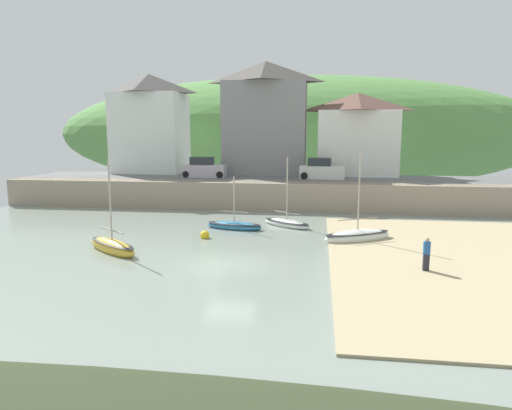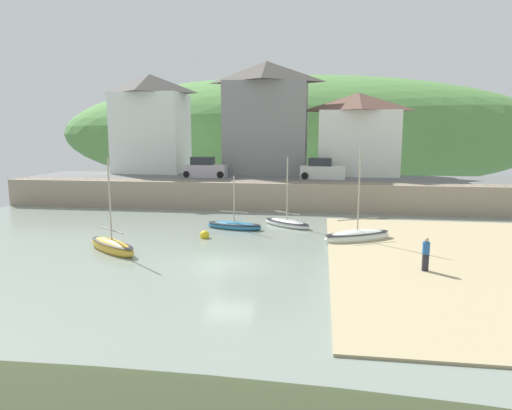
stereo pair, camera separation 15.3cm
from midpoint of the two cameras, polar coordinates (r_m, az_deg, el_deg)
name	(u,v)px [view 2 (the right image)]	position (r m, az deg, el deg)	size (l,w,h in m)	color
ground	(211,352)	(14.15, -5.41, -18.00)	(48.00, 41.00, 0.61)	gray
quay_seawall	(269,193)	(39.88, 1.82, 1.48)	(48.00, 9.40, 2.40)	gray
hillside_backdrop	(297,134)	(77.11, 5.21, 8.90)	(80.00, 44.00, 18.49)	#578E47
waterfront_building_left	(151,123)	(50.38, -12.99, 10.01)	(7.48, 5.86, 10.36)	white
waterfront_building_centre	(266,118)	(47.36, 1.42, 10.95)	(8.57, 5.89, 11.40)	gray
waterfront_building_right	(358,134)	(47.12, 12.79, 8.76)	(8.04, 5.93, 8.17)	white
sailboat_tall_mast	(287,223)	(32.51, 4.04, -2.29)	(4.00, 3.41, 5.09)	white
sailboat_far_left	(357,236)	(28.65, 12.79, -3.87)	(4.63, 3.35, 5.91)	white
sailboat_blue_trim	(234,225)	(31.64, -2.62, -2.60)	(4.25, 2.18, 3.84)	teal
dinghy_open_wooden	(112,246)	(26.75, -17.52, -4.98)	(4.16, 3.42, 5.45)	gold
parked_car_near_slipway	(205,169)	(44.05, -6.37, 4.56)	(4.13, 1.82, 1.95)	#BDB4BE
parked_car_by_wall	(322,170)	(42.62, 8.47, 4.37)	(4.22, 2.01, 1.95)	silver
person_on_slipway	(426,253)	(23.05, 20.80, -5.63)	(0.34, 0.34, 1.62)	#282833
mooring_buoy	(205,235)	(28.98, -6.34, -3.80)	(0.60, 0.60, 0.60)	yellow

